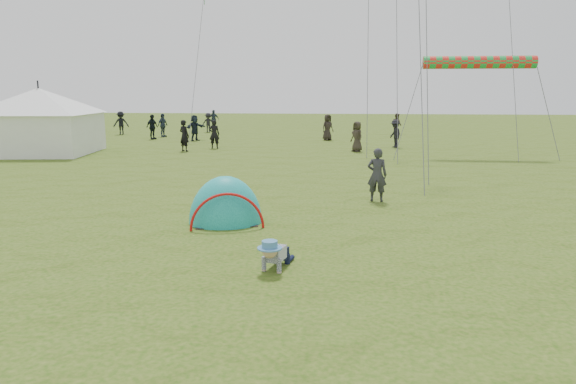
# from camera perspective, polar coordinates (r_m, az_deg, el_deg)

# --- Properties ---
(ground) EXTENTS (140.00, 140.00, 0.00)m
(ground) POSITION_cam_1_polar(r_m,az_deg,el_deg) (10.03, 5.28, -8.12)
(ground) COLOR #244D0B
(crawling_toddler) EXTENTS (0.77, 0.95, 0.64)m
(crawling_toddler) POSITION_cam_1_polar(r_m,az_deg,el_deg) (9.68, -1.51, -6.80)
(crawling_toddler) COLOR black
(crawling_toddler) RESTS_ON ground
(popup_tent) EXTENTS (2.21, 1.98, 2.41)m
(popup_tent) POSITION_cam_1_polar(r_m,az_deg,el_deg) (13.26, -6.92, -3.38)
(popup_tent) COLOR #128181
(popup_tent) RESTS_ON ground
(standing_adult) EXTENTS (0.66, 0.49, 1.63)m
(standing_adult) POSITION_cam_1_polar(r_m,az_deg,el_deg) (15.77, 9.86, 1.89)
(standing_adult) COLOR #2D2D32
(standing_adult) RESTS_ON ground
(event_marquee) EXTENTS (6.13, 6.13, 3.75)m
(event_marquee) POSITION_cam_1_polar(r_m,az_deg,el_deg) (30.80, -25.76, 7.35)
(event_marquee) COLOR white
(event_marquee) RESTS_ON ground
(crowd_person_0) EXTENTS (0.76, 0.67, 1.75)m
(crowd_person_0) POSITION_cam_1_polar(r_m,az_deg,el_deg) (29.44, -11.45, 6.15)
(crowd_person_0) COLOR black
(crowd_person_0) RESTS_ON ground
(crowd_person_1) EXTENTS (0.96, 1.02, 1.66)m
(crowd_person_1) POSITION_cam_1_polar(r_m,az_deg,el_deg) (38.85, -21.31, 6.70)
(crowd_person_1) COLOR black
(crowd_person_1) RESTS_ON ground
(crowd_person_2) EXTENTS (1.09, 0.78, 1.71)m
(crowd_person_2) POSITION_cam_1_polar(r_m,az_deg,el_deg) (46.77, -8.28, 7.97)
(crowd_person_2) COLOR #2D3C48
(crowd_person_2) RESTS_ON ground
(crowd_person_3) EXTENTS (1.32, 1.03, 1.79)m
(crowd_person_3) POSITION_cam_1_polar(r_m,az_deg,el_deg) (42.47, -18.06, 7.30)
(crowd_person_3) COLOR black
(crowd_person_3) RESTS_ON ground
(crowd_person_4) EXTENTS (1.03, 0.98, 1.78)m
(crowd_person_4) POSITION_cam_1_polar(r_m,az_deg,el_deg) (35.70, 4.42, 7.18)
(crowd_person_4) COLOR black
(crowd_person_4) RESTS_ON ground
(crowd_person_5) EXTENTS (1.30, 1.65, 1.75)m
(crowd_person_5) POSITION_cam_1_polar(r_m,az_deg,el_deg) (35.82, -10.32, 7.03)
(crowd_person_5) COLOR black
(crowd_person_5) RESTS_ON ground
(crowd_person_6) EXTENTS (0.66, 0.47, 1.68)m
(crowd_person_6) POSITION_cam_1_polar(r_m,az_deg,el_deg) (30.68, -8.19, 6.38)
(crowd_person_6) COLOR black
(crowd_person_6) RESTS_ON ground
(crowd_person_7) EXTENTS (0.92, 1.00, 1.66)m
(crowd_person_7) POSITION_cam_1_polar(r_m,az_deg,el_deg) (40.94, 12.00, 7.39)
(crowd_person_7) COLOR #473834
(crowd_person_7) RESTS_ON ground
(crowd_person_8) EXTENTS (0.73, 1.09, 1.72)m
(crowd_person_8) POSITION_cam_1_polar(r_m,az_deg,el_deg) (39.38, -13.75, 7.22)
(crowd_person_8) COLOR #2E3B4B
(crowd_person_8) RESTS_ON ground
(crowd_person_9) EXTENTS (1.16, 0.89, 1.58)m
(crowd_person_9) POSITION_cam_1_polar(r_m,az_deg,el_deg) (43.08, -8.85, 7.62)
(crowd_person_9) COLOR black
(crowd_person_9) RESTS_ON ground
(crowd_person_10) EXTENTS (0.93, 0.98, 1.68)m
(crowd_person_10) POSITION_cam_1_polar(r_m,az_deg,el_deg) (28.98, 7.67, 6.13)
(crowd_person_10) COLOR #322A22
(crowd_person_10) RESTS_ON ground
(crowd_person_11) EXTENTS (1.23, 1.66, 1.74)m
(crowd_person_11) POSITION_cam_1_polar(r_m,az_deg,el_deg) (35.70, -26.70, 6.01)
(crowd_person_11) COLOR #1B2132
(crowd_person_11) RESTS_ON ground
(crowd_person_14) EXTENTS (0.81, 1.10, 1.74)m
(crowd_person_14) POSITION_cam_1_polar(r_m,az_deg,el_deg) (37.51, -14.85, 7.01)
(crowd_person_14) COLOR black
(crowd_person_14) RESTS_ON ground
(crowd_person_15) EXTENTS (0.93, 1.21, 1.66)m
(crowd_person_15) POSITION_cam_1_polar(r_m,az_deg,el_deg) (31.52, 11.81, 6.36)
(crowd_person_15) COLOR black
(crowd_person_15) RESTS_ON ground
(crowd_person_16) EXTENTS (0.84, 0.95, 1.64)m
(crowd_person_16) POSITION_cam_1_polar(r_m,az_deg,el_deg) (46.11, -20.33, 7.32)
(crowd_person_16) COLOR #3C2D2A
(crowd_person_16) RESTS_ON ground
(rainbow_tube_kite) EXTENTS (5.51, 0.64, 0.64)m
(rainbow_tube_kite) POSITION_cam_1_polar(r_m,az_deg,el_deg) (28.35, 20.46, 13.35)
(rainbow_tube_kite) COLOR red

